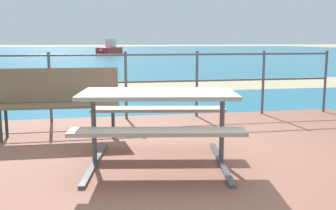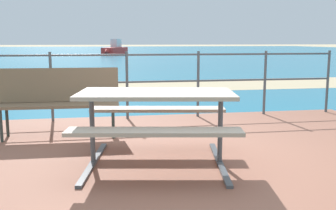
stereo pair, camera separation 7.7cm
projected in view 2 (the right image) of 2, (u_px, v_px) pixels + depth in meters
name	position (u px, v px, depth m)	size (l,w,h in m)	color
ground_plane	(199.00, 165.00, 4.23)	(240.00, 240.00, 0.00)	tan
patio_paving	(199.00, 162.00, 4.22)	(6.40, 5.20, 0.06)	#935B47
sea_water	(108.00, 53.00, 43.10)	(90.00, 90.00, 0.01)	teal
beach_strip	(135.00, 86.00, 11.44)	(54.00, 2.90, 0.01)	tan
picnic_table	(156.00, 108.00, 3.97)	(1.77, 1.65, 0.75)	tan
park_bench	(59.00, 96.00, 5.18)	(1.56, 0.46, 0.90)	#7A6047
railing_fence	(163.00, 77.00, 6.42)	(5.94, 0.04, 1.09)	#4C5156
boat_near	(115.00, 49.00, 38.12)	(2.78, 5.42, 1.46)	red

